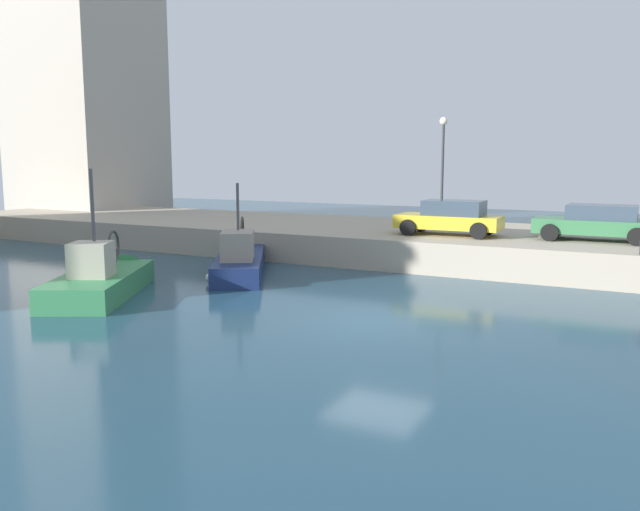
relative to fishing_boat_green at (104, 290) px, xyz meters
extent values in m
plane|color=navy|center=(0.76, -9.05, -0.11)|extent=(80.00, 80.00, 0.00)
cube|color=#ADA08C|center=(12.26, -9.05, 0.49)|extent=(9.00, 56.00, 1.20)
cube|color=#388951|center=(-0.35, -0.19, -0.11)|extent=(5.74, 4.35, 1.44)
cone|color=#388951|center=(2.35, 1.25, -0.11)|extent=(1.66, 2.04, 1.83)
cube|color=#B2A893|center=(-0.35, -0.19, 0.54)|extent=(5.47, 4.10, 0.08)
cube|color=#B7AD99|center=(-0.94, -0.50, 1.11)|extent=(1.51, 1.52, 1.07)
cylinder|color=#4C4C51|center=(-0.64, -0.35, 2.18)|extent=(0.10, 0.10, 3.28)
torus|color=#3F3833|center=(0.99, 0.53, 1.21)|extent=(1.03, 0.60, 1.13)
sphere|color=white|center=(-2.31, 0.03, 0.10)|extent=(0.32, 0.32, 0.32)
cube|color=navy|center=(4.80, -1.87, -0.11)|extent=(6.03, 4.50, 1.44)
cone|color=navy|center=(7.70, -0.14, -0.11)|extent=(1.52, 1.71, 1.46)
cube|color=#896B4C|center=(4.80, -1.87, 0.54)|extent=(5.76, 4.26, 0.08)
cube|color=gray|center=(3.87, -2.42, 1.09)|extent=(1.96, 1.77, 1.02)
cylinder|color=#4C4C51|center=(4.29, -2.17, 1.90)|extent=(0.10, 0.10, 2.72)
torus|color=#3F3833|center=(6.25, -1.00, 1.26)|extent=(1.10, 0.70, 1.23)
sphere|color=white|center=(2.78, -2.04, 0.10)|extent=(0.32, 0.32, 0.32)
cube|color=#387547|center=(11.20, -13.30, 1.62)|extent=(1.73, 4.27, 0.53)
cube|color=#384756|center=(11.20, -13.51, 2.16)|extent=(1.52, 2.39, 0.54)
cylinder|color=black|center=(10.34, -11.85, 1.41)|extent=(0.22, 0.64, 0.64)
cylinder|color=black|center=(12.07, -11.85, 1.41)|extent=(0.22, 0.64, 0.64)
cylinder|color=black|center=(10.34, -14.75, 1.41)|extent=(0.22, 0.64, 0.64)
cylinder|color=black|center=(12.07, -14.75, 1.41)|extent=(0.22, 0.64, 0.64)
cube|color=gold|center=(10.47, -7.98, 1.62)|extent=(1.74, 4.13, 0.53)
cube|color=#384756|center=(10.48, -8.18, 2.18)|extent=(1.51, 2.32, 0.59)
cylinder|color=black|center=(9.61, -6.60, 1.41)|extent=(0.23, 0.64, 0.64)
cylinder|color=black|center=(11.28, -6.57, 1.41)|extent=(0.23, 0.64, 0.64)
cylinder|color=black|center=(9.67, -9.39, 1.41)|extent=(0.23, 0.64, 0.64)
cylinder|color=black|center=(11.33, -9.35, 1.41)|extent=(0.23, 0.64, 0.64)
cylinder|color=#38383D|center=(13.76, -6.66, 3.34)|extent=(0.12, 0.12, 4.50)
sphere|color=#F2EACC|center=(13.76, -6.66, 5.74)|extent=(0.36, 0.36, 0.36)
cube|color=#B2A899|center=(15.96, 17.45, 11.19)|extent=(7.23, 7.45, 22.60)
camera|label=1|loc=(-14.78, -15.44, 4.11)|focal=36.69mm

